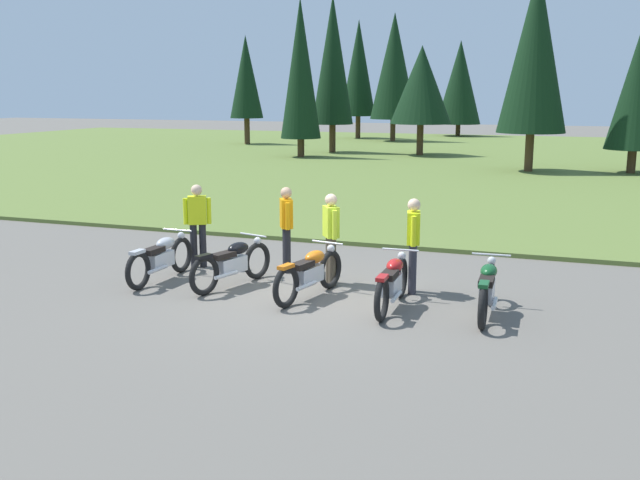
% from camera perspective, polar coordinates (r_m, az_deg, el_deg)
% --- Properties ---
extents(ground_plane, '(140.00, 140.00, 0.00)m').
position_cam_1_polar(ground_plane, '(12.54, -0.94, -4.55)').
color(ground_plane, '#605B54').
extents(grass_moorland, '(80.00, 44.00, 0.10)m').
position_cam_1_polar(grass_moorland, '(38.01, 13.53, 6.01)').
color(grass_moorland, '#5B7033').
rests_on(grass_moorland, ground).
extents(forest_treeline, '(41.54, 27.95, 8.78)m').
position_cam_1_polar(forest_treeline, '(41.55, 20.48, 12.25)').
color(forest_treeline, '#47331E').
rests_on(forest_treeline, ground).
extents(motorcycle_silver, '(0.62, 2.10, 0.88)m').
position_cam_1_polar(motorcycle_silver, '(13.89, -12.30, -1.36)').
color(motorcycle_silver, black).
rests_on(motorcycle_silver, ground).
extents(motorcycle_black, '(0.80, 2.05, 0.88)m').
position_cam_1_polar(motorcycle_black, '(13.25, -6.86, -1.79)').
color(motorcycle_black, black).
rests_on(motorcycle_black, ground).
extents(motorcycle_orange, '(0.69, 2.08, 0.88)m').
position_cam_1_polar(motorcycle_orange, '(12.46, -0.81, -2.56)').
color(motorcycle_orange, black).
rests_on(motorcycle_orange, ground).
extents(motorcycle_red, '(0.62, 2.10, 0.88)m').
position_cam_1_polar(motorcycle_red, '(11.88, 5.67, -3.32)').
color(motorcycle_red, black).
rests_on(motorcycle_red, ground).
extents(motorcycle_british_green, '(0.62, 2.10, 0.88)m').
position_cam_1_polar(motorcycle_british_green, '(11.75, 12.92, -3.73)').
color(motorcycle_british_green, black).
rests_on(motorcycle_british_green, ground).
extents(rider_checking_bike, '(0.49, 0.37, 1.67)m').
position_cam_1_polar(rider_checking_bike, '(14.74, -9.53, 1.50)').
color(rider_checking_bike, black).
rests_on(rider_checking_bike, ground).
extents(rider_near_row_end, '(0.37, 0.49, 1.67)m').
position_cam_1_polar(rider_near_row_end, '(14.16, -2.64, 1.25)').
color(rider_near_row_end, black).
rests_on(rider_near_row_end, ground).
extents(rider_with_back_turned, '(0.39, 0.46, 1.67)m').
position_cam_1_polar(rider_with_back_turned, '(13.24, 0.86, 0.54)').
color(rider_with_back_turned, '#4C4233').
rests_on(rider_with_back_turned, ground).
extents(rider_in_hivis_vest, '(0.30, 0.54, 1.67)m').
position_cam_1_polar(rider_in_hivis_vest, '(12.74, 7.28, 0.01)').
color(rider_in_hivis_vest, '#2D2D38').
rests_on(rider_in_hivis_vest, ground).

